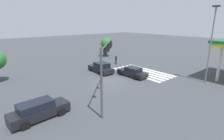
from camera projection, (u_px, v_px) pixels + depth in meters
ground_plane at (112, 81)px, 23.80m from camera, size 154.48×154.48×0.00m
crosswalk_markings at (143, 72)px, 27.75m from camera, size 9.46×4.40×0.01m
traffic_signal_mast at (106, 58)px, 16.20m from camera, size 5.74×5.74×5.93m
car_2 at (101, 68)px, 27.45m from camera, size 4.86×2.44×1.62m
car_3 at (132, 72)px, 25.48m from camera, size 4.65×2.12×1.40m
car_5 at (39, 110)px, 14.35m from camera, size 2.18×4.90×1.56m
pedestrian at (116, 59)px, 32.62m from camera, size 0.41×0.41×1.72m
street_light_pole_a at (211, 39)px, 21.55m from camera, size 0.80×0.36×9.63m
tree_corner_b at (107, 44)px, 39.22m from camera, size 2.72×2.72×4.34m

